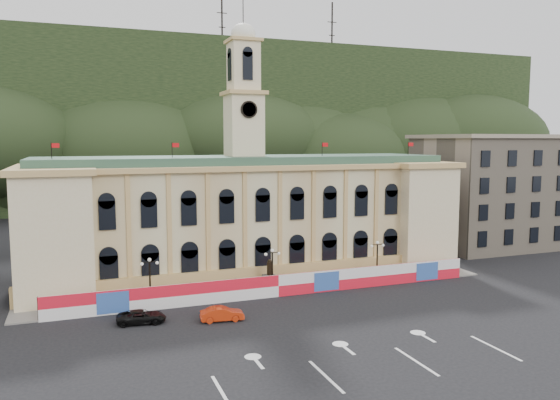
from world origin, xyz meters
name	(u,v)px	position (x,y,z in m)	size (l,w,h in m)	color
ground	(338,342)	(0.00, 0.00, 0.00)	(260.00, 260.00, 0.00)	black
lane_markings	(366,364)	(0.00, -5.00, 0.00)	(26.00, 10.00, 0.02)	white
hill_ridge	(151,134)	(0.03, 121.99, 19.48)	(230.00, 80.00, 64.00)	black
city_hall	(245,214)	(0.00, 27.63, 7.85)	(56.20, 17.60, 37.10)	beige
side_building_right	(487,191)	(43.00, 30.93, 9.33)	(21.00, 17.00, 18.60)	tan
hoarding_fence	(279,286)	(0.06, 15.07, 1.25)	(50.00, 0.44, 2.50)	red
pavement	(270,290)	(0.00, 17.75, 0.08)	(56.00, 5.50, 0.16)	slate
statue	(269,280)	(0.00, 18.00, 1.19)	(1.40, 1.40, 3.72)	#595651
lamp_left	(150,277)	(-14.00, 17.00, 3.07)	(1.96, 0.44, 5.15)	black
lamp_center	(272,266)	(0.00, 17.00, 3.07)	(1.96, 0.44, 5.15)	black
lamp_right	(377,257)	(14.00, 17.00, 3.07)	(1.96, 0.44, 5.15)	black
red_sedan	(222,314)	(-8.10, 9.09, 0.70)	(4.42, 2.01, 1.41)	red
black_suv	(141,317)	(-15.61, 11.15, 0.65)	(4.96, 2.79, 1.31)	black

